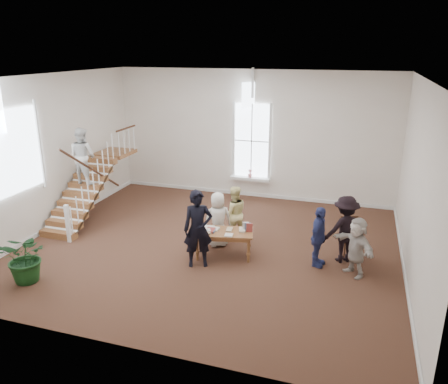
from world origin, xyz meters
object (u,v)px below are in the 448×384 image
(elderly_woman, at_px, (218,219))
(woman_cluster_c, at_px, (356,247))
(person_yellow, at_px, (234,213))
(side_chair, at_px, (349,234))
(police_officer, at_px, (198,229))
(library_table, at_px, (222,234))
(woman_cluster_b, at_px, (345,229))
(floor_plant, at_px, (27,257))
(woman_cluster_a, at_px, (318,237))

(elderly_woman, height_order, woman_cluster_c, elderly_woman)
(person_yellow, relative_size, side_chair, 1.52)
(elderly_woman, bearing_deg, police_officer, 54.34)
(library_table, bearing_deg, woman_cluster_c, -12.08)
(elderly_woman, relative_size, woman_cluster_c, 1.05)
(woman_cluster_b, distance_m, woman_cluster_c, 0.73)
(person_yellow, distance_m, side_chair, 3.15)
(person_yellow, xyz_separation_m, woman_cluster_c, (3.32, -1.07, -0.06))
(woman_cluster_c, bearing_deg, floor_plant, -111.49)
(floor_plant, bearing_deg, woman_cluster_c, 19.99)
(woman_cluster_c, relative_size, floor_plant, 1.19)
(woman_cluster_c, xyz_separation_m, side_chair, (-0.18, 1.06, -0.14))
(woman_cluster_a, distance_m, woman_cluster_b, 0.76)
(police_officer, bearing_deg, woman_cluster_c, -13.01)
(police_officer, distance_m, woman_cluster_b, 3.68)
(library_table, relative_size, woman_cluster_c, 1.12)
(person_yellow, height_order, woman_cluster_b, woman_cluster_b)
(elderly_woman, xyz_separation_m, side_chair, (3.44, 0.50, -0.18))
(floor_plant, bearing_deg, woman_cluster_b, 25.35)
(woman_cluster_a, relative_size, floor_plant, 1.26)
(woman_cluster_a, height_order, woman_cluster_b, woman_cluster_b)
(side_chair, bearing_deg, elderly_woman, 168.11)
(elderly_woman, distance_m, floor_plant, 4.79)
(woman_cluster_a, xyz_separation_m, side_chair, (0.72, 0.86, -0.19))
(person_yellow, relative_size, woman_cluster_c, 1.08)
(woman_cluster_b, relative_size, woman_cluster_c, 1.20)
(police_officer, relative_size, side_chair, 1.88)
(police_officer, distance_m, person_yellow, 1.81)
(woman_cluster_a, bearing_deg, woman_cluster_b, -42.42)
(floor_plant, height_order, side_chair, floor_plant)
(police_officer, height_order, elderly_woman, police_officer)
(police_officer, bearing_deg, woman_cluster_a, -6.04)
(floor_plant, bearing_deg, woman_cluster_a, 24.10)
(woman_cluster_c, bearing_deg, police_officer, -121.07)
(library_table, bearing_deg, woman_cluster_b, 0.17)
(library_table, distance_m, police_officer, 0.85)
(person_yellow, relative_size, woman_cluster_a, 1.02)
(woman_cluster_a, height_order, side_chair, woman_cluster_a)
(woman_cluster_a, bearing_deg, side_chair, -28.97)
(side_chair, bearing_deg, woman_cluster_b, -125.89)
(woman_cluster_a, bearing_deg, floor_plant, 124.81)
(woman_cluster_b, height_order, side_chair, woman_cluster_b)
(woman_cluster_b, relative_size, floor_plant, 1.42)
(library_table, bearing_deg, person_yellow, 78.24)
(woman_cluster_a, distance_m, side_chair, 1.14)
(woman_cluster_c, bearing_deg, woman_cluster_b, 163.29)
(person_yellow, bearing_deg, woman_cluster_c, 133.13)
(side_chair, bearing_deg, police_officer, -173.85)
(police_officer, xyz_separation_m, elderly_woman, (0.10, 1.25, -0.22))
(library_table, height_order, woman_cluster_b, woman_cluster_b)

